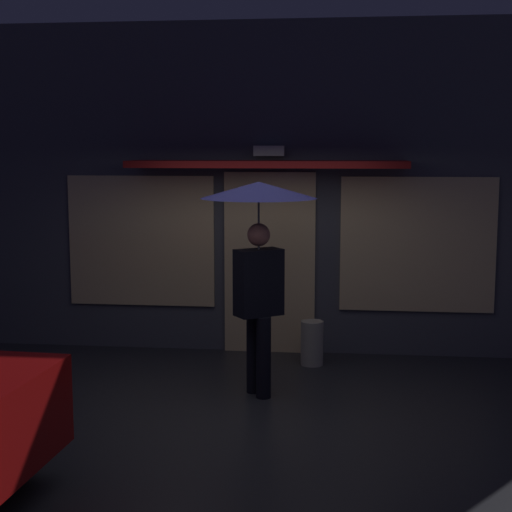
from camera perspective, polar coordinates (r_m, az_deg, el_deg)
The scene contains 4 objects.
ground_plane at distance 7.52m, azimuth -0.64°, elevation -11.32°, with size 18.00×18.00×0.00m, color #26262B.
building_facade at distance 9.43m, azimuth 1.12°, elevation 4.86°, with size 9.65×1.00×3.98m.
person_with_umbrella at distance 7.62m, azimuth 0.19°, elevation 1.87°, with size 1.15×1.15×2.16m.
sidewalk_bollard at distance 8.98m, azimuth 4.15°, elevation -6.41°, with size 0.26×0.26×0.51m, color #B2A899.
Camera 1 is at (0.88, -7.04, 2.48)m, focal length 54.28 mm.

